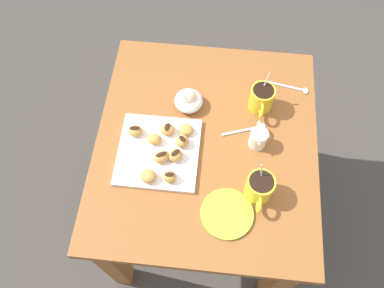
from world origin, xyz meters
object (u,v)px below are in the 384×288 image
beignet_0 (182,142)px  beignet_5 (186,130)px  dining_table (205,160)px  beignet_8 (154,139)px  beignet_2 (168,130)px  beignet_4 (135,130)px  ice_cream_bowl (189,100)px  beignet_3 (148,176)px  saucer_lime_left (227,214)px  beignet_6 (170,177)px  beignet_1 (162,157)px  cream_pitcher_white (258,138)px  pastry_plate_square (159,152)px  coffee_mug_yellow_right (259,188)px  beignet_7 (176,155)px  coffee_mug_yellow_left (262,98)px

beignet_0 → beignet_5: size_ratio=0.91×
dining_table → beignet_8: beignet_8 is taller
beignet_2 → beignet_4: beignet_4 is taller
ice_cream_bowl → beignet_3: 0.32m
saucer_lime_left → beignet_0: 0.28m
beignet_2 → beignet_6: (0.17, 0.03, 0.00)m
saucer_lime_left → beignet_2: 0.35m
beignet_2 → beignet_5: size_ratio=0.98×
ice_cream_bowl → beignet_1: bearing=-15.4°
cream_pitcher_white → saucer_lime_left: 0.28m
beignet_0 → beignet_4: size_ratio=0.92×
saucer_lime_left → pastry_plate_square: bearing=-128.1°
coffee_mug_yellow_right → cream_pitcher_white: (-0.19, -0.01, -0.01)m
pastry_plate_square → beignet_3: beignet_3 is taller
cream_pitcher_white → beignet_4: (0.01, -0.42, -0.01)m
pastry_plate_square → beignet_5: 0.12m
beignet_0 → beignet_7: (0.05, -0.02, 0.00)m
saucer_lime_left → beignet_0: size_ratio=3.64×
ice_cream_bowl → beignet_1: (0.23, -0.06, 0.00)m
coffee_mug_yellow_right → beignet_6: bearing=-92.9°
cream_pitcher_white → beignet_6: 0.33m
coffee_mug_yellow_right → beignet_4: (-0.17, -0.43, -0.02)m
saucer_lime_left → beignet_2: (-0.27, -0.22, 0.03)m
saucer_lime_left → beignet_8: size_ratio=3.44×
beignet_5 → beignet_6: bearing=-10.5°
saucer_lime_left → beignet_8: beignet_8 is taller
pastry_plate_square → beignet_8: 0.05m
beignet_2 → beignet_5: 0.06m
beignet_6 → ice_cream_bowl: bearing=174.6°
coffee_mug_yellow_left → beignet_5: bearing=-60.5°
dining_table → beignet_1: bearing=-58.0°
beignet_8 → beignet_0: bearing=89.9°
dining_table → saucer_lime_left: saucer_lime_left is taller
beignet_4 → beignet_6: 0.21m
beignet_6 → beignet_8: (-0.13, -0.07, -0.00)m
beignet_4 → beignet_5: 0.18m
coffee_mug_yellow_left → beignet_2: bearing=-64.7°
coffee_mug_yellow_right → beignet_7: (-0.09, -0.28, -0.02)m
ice_cream_bowl → beignet_1: 0.24m
beignet_2 → beignet_3: size_ratio=0.97×
beignet_3 → beignet_4: (-0.17, -0.07, -0.00)m
dining_table → beignet_8: bearing=-81.9°
ice_cream_bowl → beignet_4: ice_cream_bowl is taller
beignet_8 → coffee_mug_yellow_right: bearing=67.6°
coffee_mug_yellow_left → beignet_2: (0.15, -0.32, -0.02)m
beignet_0 → beignet_6: 0.13m
dining_table → beignet_3: bearing=-47.1°
coffee_mug_yellow_left → beignet_6: 0.43m
pastry_plate_square → cream_pitcher_white: (-0.07, 0.33, 0.03)m
beignet_4 → beignet_6: (0.16, 0.14, 0.00)m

